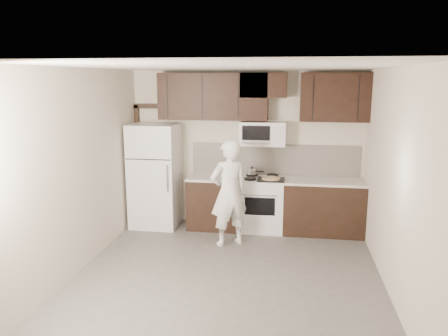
% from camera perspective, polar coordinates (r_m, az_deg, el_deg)
% --- Properties ---
extents(floor, '(4.50, 4.50, 0.00)m').
position_cam_1_polar(floor, '(5.90, 0.39, -14.11)').
color(floor, '#53504E').
rests_on(floor, ground).
extents(back_wall, '(4.00, 0.00, 4.00)m').
position_cam_1_polar(back_wall, '(7.64, 2.91, 2.50)').
color(back_wall, beige).
rests_on(back_wall, ground).
extents(ceiling, '(4.50, 4.50, 0.00)m').
position_cam_1_polar(ceiling, '(5.31, 0.43, 13.13)').
color(ceiling, white).
rests_on(ceiling, back_wall).
extents(counter_run, '(2.95, 0.64, 0.91)m').
position_cam_1_polar(counter_run, '(7.50, 7.19, -4.76)').
color(counter_run, black).
rests_on(counter_run, floor).
extents(stove, '(0.76, 0.66, 0.94)m').
position_cam_1_polar(stove, '(7.51, 4.87, -4.65)').
color(stove, silver).
rests_on(stove, floor).
extents(backsplash, '(2.90, 0.02, 0.54)m').
position_cam_1_polar(backsplash, '(7.62, 6.62, 1.12)').
color(backsplash, silver).
rests_on(backsplash, counter_run).
extents(upper_cabinets, '(3.48, 0.35, 0.78)m').
position_cam_1_polar(upper_cabinets, '(7.36, 4.47, 9.43)').
color(upper_cabinets, black).
rests_on(upper_cabinets, back_wall).
extents(microwave, '(0.76, 0.42, 0.40)m').
position_cam_1_polar(microwave, '(7.38, 5.09, 4.51)').
color(microwave, silver).
rests_on(microwave, upper_cabinets).
extents(refrigerator, '(0.80, 0.76, 1.80)m').
position_cam_1_polar(refrigerator, '(7.70, -8.97, -0.97)').
color(refrigerator, silver).
rests_on(refrigerator, floor).
extents(door_trim, '(0.50, 0.08, 2.12)m').
position_cam_1_polar(door_trim, '(8.05, -10.87, 2.04)').
color(door_trim, black).
rests_on(door_trim, floor).
extents(saucepan, '(0.30, 0.17, 0.17)m').
position_cam_1_polar(saucepan, '(7.54, 3.67, -0.50)').
color(saucepan, silver).
rests_on(saucepan, stove).
extents(baking_tray, '(0.45, 0.35, 0.02)m').
position_cam_1_polar(baking_tray, '(7.24, 6.15, -1.52)').
color(baking_tray, black).
rests_on(baking_tray, counter_run).
extents(pizza, '(0.31, 0.31, 0.02)m').
position_cam_1_polar(pizza, '(7.23, 6.15, -1.34)').
color(pizza, beige).
rests_on(pizza, baking_tray).
extents(person, '(0.73, 0.66, 1.66)m').
position_cam_1_polar(person, '(6.71, 0.63, -3.30)').
color(person, white).
rests_on(person, floor).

